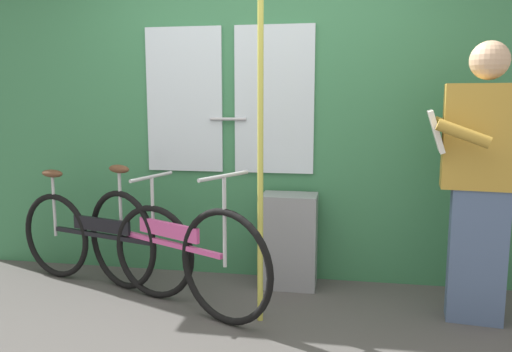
{
  "coord_description": "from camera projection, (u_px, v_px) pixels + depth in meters",
  "views": [
    {
      "loc": [
        0.69,
        -2.61,
        1.39
      ],
      "look_at": [
        0.11,
        0.66,
        0.89
      ],
      "focal_mm": 35.87,
      "sensor_mm": 36.0,
      "label": 1
    }
  ],
  "objects": [
    {
      "name": "bicycle_near_door",
      "position": [
        168.0,
        249.0,
        3.44
      ],
      "size": [
        1.56,
        0.85,
        0.94
      ],
      "rotation": [
        0.0,
        0.0,
        -0.48
      ],
      "color": "black",
      "rests_on": "ground_plane"
    },
    {
      "name": "passenger_reading_newspaper",
      "position": [
        480.0,
        178.0,
        3.11
      ],
      "size": [
        0.6,
        0.53,
        1.73
      ],
      "rotation": [
        0.0,
        0.0,
        3.03
      ],
      "color": "slate",
      "rests_on": "ground_plane"
    },
    {
      "name": "trash_bin_by_wall",
      "position": [
        289.0,
        240.0,
        3.79
      ],
      "size": [
        0.4,
        0.28,
        0.7
      ],
      "primitive_type": "cube",
      "color": "gray",
      "rests_on": "ground_plane"
    },
    {
      "name": "handrail_pole",
      "position": [
        260.0,
        132.0,
        3.06
      ],
      "size": [
        0.04,
        0.04,
        2.38
      ],
      "primitive_type": "cylinder",
      "color": "#C6C14C",
      "rests_on": "ground_plane"
    },
    {
      "name": "train_door_wall",
      "position": [
        255.0,
        116.0,
        3.91
      ],
      "size": [
        4.68,
        0.28,
        2.42
      ],
      "color": "#387A4C",
      "rests_on": "ground_plane"
    },
    {
      "name": "bicycle_leaning_behind",
      "position": [
        101.0,
        240.0,
        3.77
      ],
      "size": [
        1.56,
        0.6,
        0.87
      ],
      "rotation": [
        0.0,
        0.0,
        -0.29
      ],
      "color": "black",
      "rests_on": "ground_plane"
    },
    {
      "name": "ground_plane",
      "position": [
        216.0,
        352.0,
        2.87
      ],
      "size": [
        5.68,
        4.15,
        0.04
      ],
      "primitive_type": "cube",
      "color": "#474442"
    }
  ]
}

